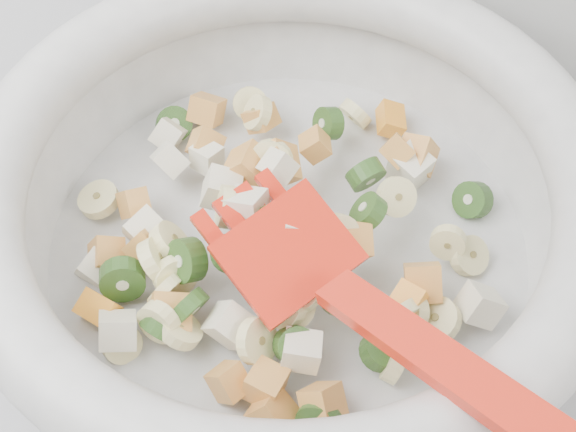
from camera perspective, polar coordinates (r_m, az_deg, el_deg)
The scene contains 1 object.
mixing_bowl at distance 0.52m, azimuth 0.00°, elevation 0.64°, with size 0.46×0.38×0.15m.
Camera 1 is at (0.25, 1.22, 1.37)m, focal length 55.00 mm.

